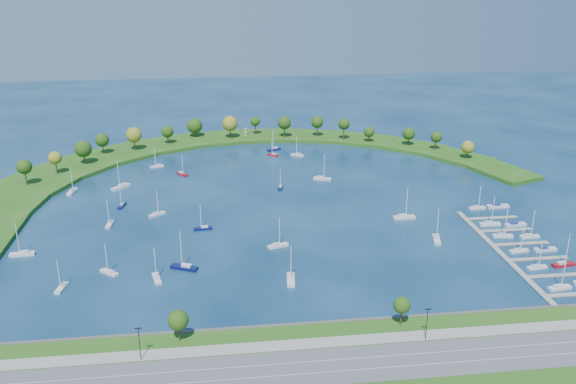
{
  "coord_description": "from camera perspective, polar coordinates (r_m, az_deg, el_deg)",
  "views": [
    {
      "loc": [
        -27.38,
        -258.52,
        101.7
      ],
      "look_at": [
        5.0,
        5.0,
        4.0
      ],
      "focal_mm": 38.06,
      "sensor_mm": 36.0,
      "label": 1
    }
  ],
  "objects": [
    {
      "name": "moored_boat_15",
      "position": [
        226.26,
        -16.36,
        -7.15
      ],
      "size": [
        7.24,
        6.66,
        11.32
      ],
      "rotation": [
        0.0,
        0.0,
        2.43
      ],
      "color": "silver",
      "rests_on": "ground"
    },
    {
      "name": "docked_boat_11",
      "position": [
        291.13,
        18.99,
        -1.24
      ],
      "size": [
        9.92,
        2.95,
        2.01
      ],
      "rotation": [
        0.0,
        0.0,
        -0.02
      ],
      "color": "silver",
      "rests_on": "ground"
    },
    {
      "name": "ground",
      "position": [
        279.15,
        -0.89,
        -1.17
      ],
      "size": [
        700.0,
        700.0,
        0.0
      ],
      "primitive_type": "plane",
      "color": "#072443",
      "rests_on": "ground"
    },
    {
      "name": "docked_boat_8",
      "position": [
        270.03,
        18.32,
        -2.79
      ],
      "size": [
        8.9,
        2.84,
        12.93
      ],
      "rotation": [
        0.0,
        0.0,
        -0.04
      ],
      "color": "silver",
      "rests_on": "ground"
    },
    {
      "name": "moored_boat_18",
      "position": [
        237.08,
        -0.96,
        -4.96
      ],
      "size": [
        8.54,
        4.69,
        12.1
      ],
      "rotation": [
        0.0,
        0.0,
        0.31
      ],
      "color": "silver",
      "rests_on": "ground"
    },
    {
      "name": "moored_boat_12",
      "position": [
        323.2,
        -9.85,
        1.72
      ],
      "size": [
        6.55,
        7.37,
        11.37
      ],
      "rotation": [
        0.0,
        0.0,
        5.39
      ],
      "color": "maroon",
      "rests_on": "ground"
    },
    {
      "name": "moored_boat_17",
      "position": [
        351.37,
        0.91,
        3.53
      ],
      "size": [
        7.73,
        6.01,
        11.43
      ],
      "rotation": [
        0.0,
        0.0,
        2.58
      ],
      "color": "silver",
      "rests_on": "ground"
    },
    {
      "name": "moored_boat_13",
      "position": [
        310.23,
        -15.33,
        0.52
      ],
      "size": [
        8.89,
        9.48,
        14.94
      ],
      "rotation": [
        0.0,
        0.0,
        3.98
      ],
      "color": "silver",
      "rests_on": "ground"
    },
    {
      "name": "moored_boat_2",
      "position": [
        362.61,
        -1.31,
        4.06
      ],
      "size": [
        8.62,
        6.16,
        12.52
      ],
      "rotation": [
        0.0,
        0.0,
        3.64
      ],
      "color": "#0A1244",
      "rests_on": "ground"
    },
    {
      "name": "moored_boat_16",
      "position": [
        212.45,
        0.27,
        -8.1
      ],
      "size": [
        3.61,
        9.65,
        13.86
      ],
      "rotation": [
        0.0,
        0.0,
        4.61
      ],
      "color": "silver",
      "rests_on": "ground"
    },
    {
      "name": "docked_boat_9",
      "position": [
        273.09,
        20.47,
        -2.86
      ],
      "size": [
        9.23,
        3.37,
        1.84
      ],
      "rotation": [
        0.0,
        0.0,
        0.09
      ],
      "color": "silver",
      "rests_on": "ground"
    },
    {
      "name": "docked_boat_4",
      "position": [
        249.01,
        20.77,
        -5.09
      ],
      "size": [
        7.71,
        3.0,
        11.04
      ],
      "rotation": [
        0.0,
        0.0,
        0.12
      ],
      "color": "silver",
      "rests_on": "ground"
    },
    {
      "name": "moored_boat_19",
      "position": [
        249.45,
        13.71,
        -4.24
      ],
      "size": [
        4.72,
        9.38,
        13.28
      ],
      "rotation": [
        0.0,
        0.0,
        1.32
      ],
      "color": "silver",
      "rests_on": "ground"
    },
    {
      "name": "moored_boat_1",
      "position": [
        254.76,
        -7.95,
        -3.32
      ],
      "size": [
        7.83,
        2.96,
        11.24
      ],
      "rotation": [
        0.0,
        0.0,
        3.25
      ],
      "color": "#0A1244",
      "rests_on": "ground"
    },
    {
      "name": "moored_boat_7",
      "position": [
        223.47,
        -9.65,
        -6.89
      ],
      "size": [
        10.18,
        6.82,
        14.64
      ],
      "rotation": [
        0.0,
        0.0,
        2.69
      ],
      "color": "#0A1244",
      "rests_on": "ground"
    },
    {
      "name": "docked_boat_7",
      "position": [
        263.4,
        21.64,
        -3.81
      ],
      "size": [
        7.95,
        2.3,
        11.66
      ],
      "rotation": [
        0.0,
        0.0,
        0.01
      ],
      "color": "silver",
      "rests_on": "ground"
    },
    {
      "name": "docked_boat_2",
      "position": [
        238.29,
        22.24,
        -6.45
      ],
      "size": [
        7.67,
        2.93,
        11.0
      ],
      "rotation": [
        0.0,
        0.0,
        0.11
      ],
      "color": "silver",
      "rests_on": "ground"
    },
    {
      "name": "docked_boat_6",
      "position": [
        260.11,
        19.41,
        -3.82
      ],
      "size": [
        8.31,
        3.25,
        11.89
      ],
      "rotation": [
        0.0,
        0.0,
        -0.12
      ],
      "color": "silver",
      "rests_on": "ground"
    },
    {
      "name": "moored_boat_10",
      "position": [
        286.35,
        -15.26,
        -1.16
      ],
      "size": [
        3.4,
        7.48,
        10.62
      ],
      "rotation": [
        0.0,
        0.0,
        4.51
      ],
      "color": "#0A1244",
      "rests_on": "ground"
    },
    {
      "name": "moored_boat_21",
      "position": [
        311.76,
        3.23,
        1.31
      ],
      "size": [
        9.36,
        5.64,
        13.31
      ],
      "rotation": [
        0.0,
        0.0,
        5.91
      ],
      "color": "silver",
      "rests_on": "ground"
    },
    {
      "name": "moored_boat_20",
      "position": [
        221.22,
        -20.4,
        -8.3
      ],
      "size": [
        3.55,
        7.87,
        11.17
      ],
      "rotation": [
        0.0,
        0.0,
        4.52
      ],
      "color": "silver",
      "rests_on": "ground"
    },
    {
      "name": "south_shoreline",
      "position": [
        171.14,
        3.71,
        -15.89
      ],
      "size": [
        420.0,
        43.1,
        11.6
      ],
      "color": "#225115",
      "rests_on": "ground"
    },
    {
      "name": "docked_boat_5",
      "position": [
        253.95,
        22.87,
        -4.94
      ],
      "size": [
        8.85,
        2.83,
        1.79
      ],
      "rotation": [
        0.0,
        0.0,
        0.04
      ],
      "color": "silver",
      "rests_on": "ground"
    },
    {
      "name": "docked_boat_10",
      "position": [
        286.45,
        17.25,
        -1.36
      ],
      "size": [
        7.66,
        2.52,
        11.11
      ],
      "rotation": [
        0.0,
        0.0,
        0.05
      ],
      "color": "silver",
      "rests_on": "ground"
    },
    {
      "name": "docked_boat_3",
      "position": [
        244.01,
        24.32,
        -6.12
      ],
      "size": [
        8.88,
        3.56,
        12.69
      ],
      "rotation": [
        0.0,
        0.0,
        0.14
      ],
      "color": "maroon",
      "rests_on": "ground"
    },
    {
      "name": "moored_boat_11",
      "position": [
        272.62,
        -12.14,
        -1.98
      ],
      "size": [
        7.44,
        6.38,
        11.32
      ],
      "rotation": [
        0.0,
        0.0,
        0.65
      ],
      "color": "silver",
      "rests_on": "ground"
    },
    {
      "name": "moored_boat_0",
      "position": [
        251.09,
        -23.57,
        -5.26
      ],
      "size": [
        9.2,
        3.23,
        13.27
      ],
      "rotation": [
        0.0,
        0.0,
        3.22
      ],
      "color": "silver",
      "rests_on": "ground"
    },
    {
      "name": "moored_boat_9",
      "position": [
        267.17,
        -16.31,
        -2.83
      ],
      "size": [
        2.91,
        7.95,
        11.43
      ],
      "rotation": [
        0.0,
        0.0,
        4.62
      ],
      "color": "silver",
      "rests_on": "ground"
    },
    {
      "name": "moored_boat_5",
      "position": [
        338.69,
        -12.15,
        2.42
      ],
      "size": [
        7.72,
        4.57,
        10.96
      ],
      "rotation": [
        0.0,
        0.0,
        3.5
      ],
      "color": "silver",
      "rests_on": "ground"
    },
    {
      "name": "breakwater_trees",
      "position": [
        360.66,
        -5.75,
        5.43
      ],
      "size": [
        238.1,
        90.68,
        14.15
      ],
      "color": "#382314",
      "rests_on": "breakwater"
    },
    {
      "name": "moored_boat_3",
      "position": [
        267.94,
        10.78,
        -2.26
      ],
      "size": [
        9.57,
        2.98,
        13.94
      ],
      "rotation": [
        0.0,
        0.0,
        0.03
      ],
      "color": "silver",
      "rests_on": "ground"
    },
    {
      "name": "moored_boat_6",
      "position": [
        218.07,
        -12.17,
        -7.83
      ],
      "size": [
        4.01,
        8.31,
        11.78
      ],
      "rotation": [
        0.0,
        0.0,
        1.8
      ],
      "color": "silver",
      "rests_on": "ground"
    },
    {
      "name": "moored_boat_4",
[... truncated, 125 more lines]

